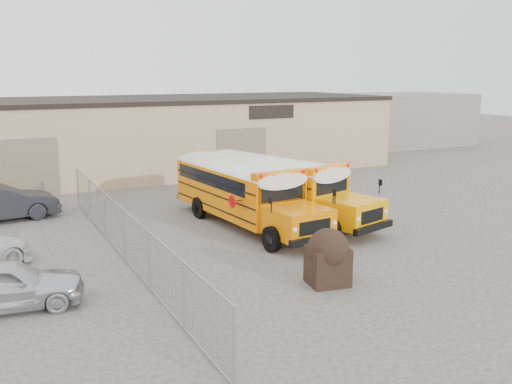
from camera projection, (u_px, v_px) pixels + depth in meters
name	position (u px, v px, depth m)	size (l,w,h in m)	color
ground	(323.00, 260.00, 19.31)	(120.00, 120.00, 0.00)	#45413F
warehouse	(152.00, 134.00, 36.33)	(30.20, 10.20, 4.67)	tan
chainlink_fence	(124.00, 234.00, 19.13)	(0.07, 18.07, 1.81)	gray
distant_building_right	(403.00, 119.00, 50.36)	(10.00, 8.00, 4.40)	gray
school_bus_left	(185.00, 169.00, 28.14)	(3.13, 9.32, 2.68)	orange
school_bus_right	(202.00, 168.00, 28.54)	(4.62, 9.38, 2.67)	#F49E00
tarp_bundle	(328.00, 256.00, 16.93)	(1.31, 1.26, 1.72)	black
car_silver	(4.00, 285.00, 15.15)	(1.64, 4.07, 1.39)	silver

